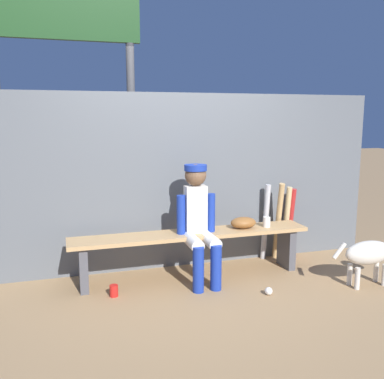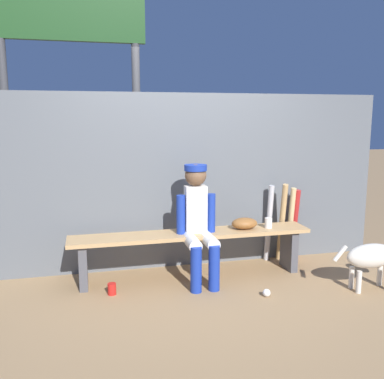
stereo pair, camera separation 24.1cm
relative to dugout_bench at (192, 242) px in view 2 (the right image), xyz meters
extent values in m
plane|color=#9E7A51|center=(0.00, 0.00, -0.38)|extent=(30.00, 30.00, 0.00)
cube|color=#595E63|center=(0.00, 0.40, 0.58)|extent=(4.66, 0.03, 1.93)
cube|color=tan|center=(0.00, 0.00, 0.09)|extent=(2.51, 0.36, 0.04)
cube|color=#4C4C51|center=(-1.11, 0.00, -0.16)|extent=(0.08, 0.29, 0.45)
cube|color=#4C4C51|center=(1.11, 0.00, -0.16)|extent=(0.08, 0.29, 0.45)
cube|color=silver|center=(0.04, 0.00, 0.35)|extent=(0.22, 0.13, 0.49)
sphere|color=brown|center=(0.04, 0.00, 0.70)|extent=(0.22, 0.22, 0.22)
cylinder|color=#193399|center=(0.04, 0.00, 0.78)|extent=(0.23, 0.23, 0.06)
cylinder|color=silver|center=(-0.05, -0.19, 0.07)|extent=(0.13, 0.38, 0.13)
cylinder|color=#193399|center=(-0.05, -0.38, -0.16)|extent=(0.11, 0.11, 0.45)
cylinder|color=#193399|center=(-0.12, -0.02, 0.30)|extent=(0.09, 0.09, 0.41)
cylinder|color=silver|center=(0.13, -0.19, 0.07)|extent=(0.13, 0.38, 0.13)
cylinder|color=#193399|center=(0.13, -0.38, -0.16)|extent=(0.11, 0.11, 0.45)
cylinder|color=#193399|center=(0.20, -0.02, 0.30)|extent=(0.09, 0.09, 0.41)
ellipsoid|color=brown|center=(0.58, 0.00, 0.17)|extent=(0.28, 0.20, 0.12)
cylinder|color=#B7B7BC|center=(0.99, 0.31, 0.07)|extent=(0.09, 0.14, 0.90)
cylinder|color=tan|center=(1.13, 0.26, 0.08)|extent=(0.10, 0.25, 0.93)
cylinder|color=tan|center=(1.26, 0.30, 0.05)|extent=(0.07, 0.16, 0.87)
cylinder|color=#B22323|center=(1.33, 0.32, 0.04)|extent=(0.08, 0.19, 0.84)
sphere|color=white|center=(0.57, -0.64, -0.34)|extent=(0.07, 0.07, 0.07)
cylinder|color=red|center=(-0.85, -0.25, -0.33)|extent=(0.08, 0.08, 0.11)
cylinder|color=silver|center=(0.84, -0.03, 0.16)|extent=(0.08, 0.08, 0.11)
cylinder|color=#3F3F42|center=(-1.92, 1.23, 0.89)|extent=(0.10, 0.10, 2.54)
cylinder|color=#3F3F42|center=(-0.41, 1.23, 0.89)|extent=(0.10, 0.10, 2.54)
cube|color=#1E471E|center=(-1.17, 1.23, 2.61)|extent=(1.76, 0.08, 0.91)
ellipsoid|color=beige|center=(1.62, -0.71, -0.04)|extent=(0.52, 0.20, 0.24)
cylinder|color=beige|center=(1.28, -0.71, 0.01)|extent=(0.15, 0.04, 0.16)
cylinder|color=beige|center=(1.78, -0.65, -0.27)|extent=(0.05, 0.05, 0.22)
cylinder|color=beige|center=(1.46, -0.65, -0.27)|extent=(0.05, 0.05, 0.22)
cylinder|color=beige|center=(1.46, -0.77, -0.27)|extent=(0.05, 0.05, 0.22)
camera|label=1|loc=(-1.25, -4.10, 1.29)|focal=40.03mm
camera|label=2|loc=(-1.02, -4.17, 1.29)|focal=40.03mm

